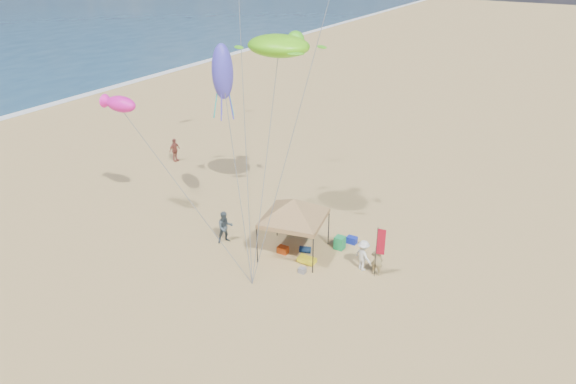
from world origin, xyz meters
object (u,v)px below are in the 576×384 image
Objects in this scene: person_near_a at (377,260)px; feather_flag at (380,245)px; canopy_tent at (294,201)px; cooler_blue at (352,240)px; person_far_a at (175,150)px; chair_green at (340,243)px; beach_cart at (307,260)px; person_near_b at (225,227)px; cooler_red at (283,250)px; person_near_c at (363,255)px; chair_yellow at (270,223)px.

feather_flag is at bearing 122.00° from person_near_a.
canopy_tent reaches higher than cooler_blue.
person_far_a is at bearing -26.24° from person_near_a.
chair_green is 16.72m from person_far_a.
person_near_b reaches higher than beach_cart.
cooler_red is 0.33× the size of person_near_c.
person_near_b reaches higher than cooler_blue.
chair_green reaches higher than beach_cart.
cooler_red is 0.77× the size of chair_green.
person_near_c is (2.65, 0.93, 0.61)m from beach_cart.
person_far_a is at bearing 154.57° from canopy_tent.
cooler_red is 1.00× the size of cooler_blue.
cooler_blue is 0.33× the size of person_near_a.
chair_green is 2.32m from beach_cart.
person_near_a is at bearing 14.56° from beach_cart.
chair_yellow is at bearing -179.12° from chair_green.
chair_green is (1.86, 1.65, -2.69)m from canopy_tent.
cooler_blue is 2.67m from person_near_c.
canopy_tent is 8.28× the size of chair_yellow.
cooler_red reaches higher than beach_cart.
beach_cart is (1.07, -0.53, -2.84)m from canopy_tent.
feather_flag is 1.54× the size of person_far_a.
person_near_b is at bearing -125.61° from person_far_a.
cooler_blue is 0.60× the size of beach_cart.
cooler_red is 15.29m from person_far_a.
chair_yellow is at bearing 149.27° from beach_cart.
feather_flag reaches higher than beach_cart.
feather_flag is 3.96m from beach_cart.
canopy_tent is 4.36m from person_near_c.
beach_cart is at bearing -114.71° from person_far_a.
person_near_c is at bearing 6.11° from canopy_tent.
person_near_a is (2.61, -1.29, 0.48)m from chair_green.
person_near_c is (-0.74, 0.04, -0.01)m from person_near_a.
person_near_c is at bearing -10.83° from person_near_a.
beach_cart is at bearing 44.03° from person_near_c.
canopy_tent reaches higher than cooler_red.
cooler_red is 1.58m from beach_cart.
cooler_blue reaches higher than beach_cart.
chair_green is 0.42× the size of person_near_a.
feather_flag is 1.37m from person_near_c.
person_near_b is at bearing -150.31° from cooler_blue.
chair_yellow is (-1.98, 1.88, 0.16)m from cooler_red.
feather_flag is 7.38m from chair_yellow.
canopy_tent is at bearing -32.60° from chair_yellow.
feather_flag is at bearing -169.57° from person_near_c.
person_near_b is (-8.38, -1.07, -0.92)m from feather_flag.
chair_yellow is 0.39× the size of person_near_b.
beach_cart is 0.55× the size of person_near_c.
person_near_a is (3.39, 0.88, 0.63)m from beach_cart.
person_near_a is 19.59m from person_far_a.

